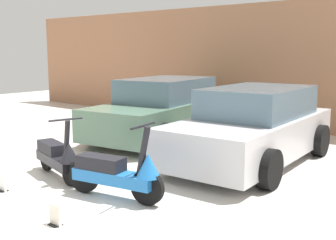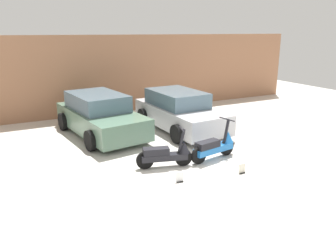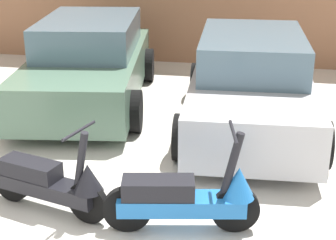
# 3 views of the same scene
# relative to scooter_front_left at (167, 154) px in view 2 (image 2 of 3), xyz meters

# --- Properties ---
(ground_plane) EXTENTS (28.00, 28.00, 0.00)m
(ground_plane) POSITION_rel_scooter_front_left_xyz_m (0.52, -1.01, -0.37)
(ground_plane) COLOR silver
(wall_back) EXTENTS (19.60, 0.12, 3.37)m
(wall_back) POSITION_rel_scooter_front_left_xyz_m (0.52, 6.54, 1.31)
(wall_back) COLOR #9E6B4C
(wall_back) RESTS_ON ground_plane
(scooter_front_left) EXTENTS (1.47, 0.70, 1.05)m
(scooter_front_left) POSITION_rel_scooter_front_left_xyz_m (0.00, 0.00, 0.00)
(scooter_front_left) COLOR black
(scooter_front_left) RESTS_ON ground_plane
(scooter_front_right) EXTENTS (1.59, 0.63, 1.11)m
(scooter_front_right) POSITION_rel_scooter_front_left_xyz_m (1.49, -0.09, 0.02)
(scooter_front_right) COLOR black
(scooter_front_right) RESTS_ON ground_plane
(car_rear_left) EXTENTS (2.47, 4.41, 1.43)m
(car_rear_left) POSITION_rel_scooter_front_left_xyz_m (-0.78, 3.64, 0.31)
(car_rear_left) COLOR #51705B
(car_rear_left) RESTS_ON ground_plane
(car_rear_center) EXTENTS (2.15, 4.21, 1.40)m
(car_rear_center) POSITION_rel_scooter_front_left_xyz_m (2.00, 2.95, 0.30)
(car_rear_center) COLOR #B7B7BC
(car_rear_center) RESTS_ON ground_plane
(placard_near_left_scooter) EXTENTS (0.20, 0.14, 0.26)m
(placard_near_left_scooter) POSITION_rel_scooter_front_left_xyz_m (-0.12, -0.93, -0.26)
(placard_near_left_scooter) COLOR black
(placard_near_left_scooter) RESTS_ON ground_plane
(placard_near_right_scooter) EXTENTS (0.20, 0.12, 0.26)m
(placard_near_right_scooter) POSITION_rel_scooter_front_left_xyz_m (1.55, -1.21, -0.26)
(placard_near_right_scooter) COLOR black
(placard_near_right_scooter) RESTS_ON ground_plane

